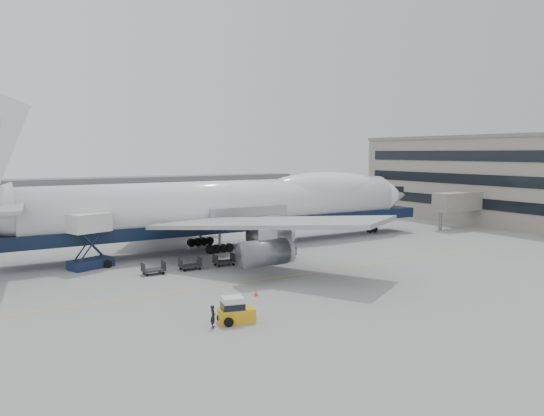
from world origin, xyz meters
TOP-DOWN VIEW (x-y plane):
  - ground at (0.00, 0.00)m, footprint 260.00×260.00m
  - apron_line at (0.00, -6.00)m, footprint 60.00×0.15m
  - hangar at (-10.00, 70.00)m, footprint 110.00×8.00m
  - airliner at (0.64, 12.00)m, footprint 67.00×55.30m
  - catering_truck at (-18.88, 8.37)m, footprint 5.08×4.19m
  - baggage_tug at (-13.96, -16.40)m, footprint 2.92×2.01m
  - ground_worker at (-15.85, -16.63)m, footprint 0.60×0.71m
  - traffic_cone at (-9.01, -10.82)m, footprint 0.37×0.37m
  - dolly_0 at (-14.02, 1.87)m, footprint 2.30×1.35m
  - dolly_1 at (-9.96, 1.87)m, footprint 2.30×1.35m
  - dolly_2 at (-5.89, 1.87)m, footprint 2.30×1.35m
  - dolly_3 at (-1.82, 1.87)m, footprint 2.30×1.35m
  - dolly_4 at (2.24, 1.87)m, footprint 2.30×1.35m

SIDE VIEW (x-z plane):
  - ground at x=0.00m, z-range 0.00..0.00m
  - apron_line at x=0.00m, z-range 0.00..0.01m
  - traffic_cone at x=-9.01m, z-range -0.01..0.53m
  - dolly_0 at x=-14.02m, z-range -0.12..1.18m
  - dolly_1 at x=-9.96m, z-range -0.12..1.18m
  - dolly_2 at x=-5.89m, z-range -0.12..1.18m
  - dolly_3 at x=-1.82m, z-range -0.12..1.18m
  - dolly_4 at x=2.24m, z-range -0.12..1.18m
  - ground_worker at x=-15.85m, z-range 0.00..1.65m
  - baggage_tug at x=-13.96m, z-range -0.11..1.84m
  - catering_truck at x=-18.88m, z-range 0.42..6.44m
  - hangar at x=-10.00m, z-range 0.00..7.00m
  - airliner at x=0.64m, z-range -4.37..15.61m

